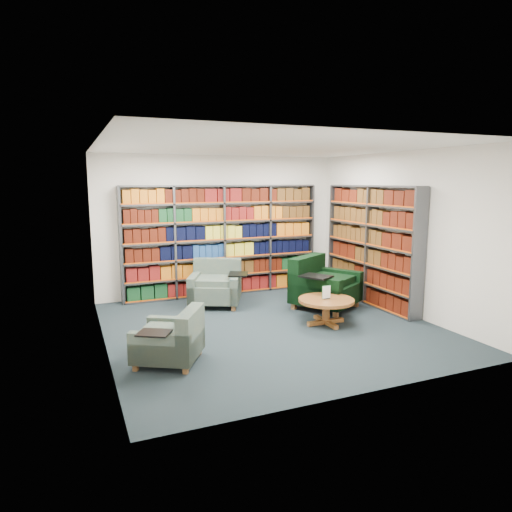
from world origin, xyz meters
name	(u,v)px	position (x,y,z in m)	size (l,w,h in m)	color
room_shell	(271,240)	(0.00, 0.00, 1.40)	(5.02, 5.02, 2.82)	black
bookshelf_back	(223,241)	(0.00, 2.34, 1.10)	(4.00, 0.28, 2.20)	#47494F
bookshelf_right	(371,246)	(2.34, 0.60, 1.10)	(0.28, 2.50, 2.20)	#47494F
chair_teal_left	(216,286)	(-0.38, 1.65, 0.33)	(1.22, 1.20, 0.82)	#08283A
chair_green_right	(321,287)	(1.33, 0.69, 0.37)	(1.39, 1.39, 0.92)	black
chair_teal_front	(174,341)	(-1.74, -0.85, 0.28)	(1.05, 1.05, 0.70)	#08283A
coffee_table	(326,304)	(0.88, -0.23, 0.34)	(0.89, 0.89, 0.63)	brown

